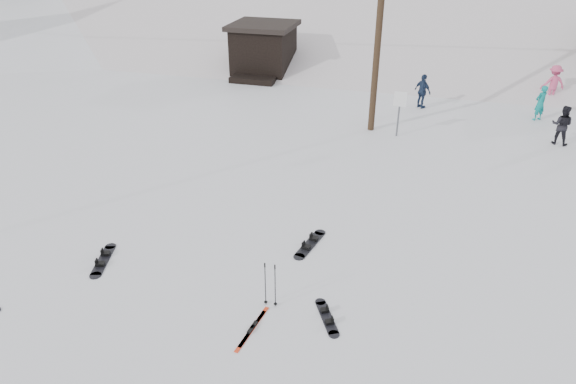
# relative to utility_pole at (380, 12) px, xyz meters

# --- Properties ---
(ground) EXTENTS (200.00, 200.00, 0.00)m
(ground) POSITION_rel_utility_pole_xyz_m (-2.00, -14.00, -4.68)
(ground) COLOR white
(ground) RESTS_ON ground
(ski_slope) EXTENTS (60.00, 85.24, 65.97)m
(ski_slope) POSITION_rel_utility_pole_xyz_m (-2.00, 41.00, -16.68)
(ski_slope) COLOR silver
(ski_slope) RESTS_ON ground
(ridge_left) EXTENTS (47.54, 95.03, 58.38)m
(ridge_left) POSITION_rel_utility_pole_xyz_m (-38.00, 34.00, -15.68)
(ridge_left) COLOR white
(ridge_left) RESTS_ON ground
(treeline_left) EXTENTS (20.00, 64.00, 10.00)m
(treeline_left) POSITION_rel_utility_pole_xyz_m (-36.00, 26.00, -4.68)
(treeline_left) COLOR black
(treeline_left) RESTS_ON ground
(utility_pole) EXTENTS (2.00, 0.26, 9.00)m
(utility_pole) POSITION_rel_utility_pole_xyz_m (0.00, 0.00, 0.00)
(utility_pole) COLOR #3A2819
(utility_pole) RESTS_ON ground
(trail_sign) EXTENTS (0.50, 0.09, 1.85)m
(trail_sign) POSITION_rel_utility_pole_xyz_m (1.10, -0.42, -3.41)
(trail_sign) COLOR #595B60
(trail_sign) RESTS_ON ground
(lift_hut) EXTENTS (3.40, 4.10, 2.75)m
(lift_hut) POSITION_rel_utility_pole_xyz_m (-7.00, 6.94, -3.32)
(lift_hut) COLOR black
(lift_hut) RESTS_ON ground
(hero_skis) EXTENTS (0.28, 1.49, 0.08)m
(hero_skis) POSITION_rel_utility_pole_xyz_m (-0.83, -12.45, -4.66)
(hero_skis) COLOR red
(hero_skis) RESTS_ON ground
(ski_poles) EXTENTS (0.32, 0.08, 1.15)m
(ski_poles) POSITION_rel_utility_pole_xyz_m (-0.69, -11.59, -4.09)
(ski_poles) COLOR black
(ski_poles) RESTS_ON ground
(board_scatter_b) EXTENTS (0.65, 1.50, 0.11)m
(board_scatter_b) POSITION_rel_utility_pole_xyz_m (-5.37, -11.16, -4.65)
(board_scatter_b) COLOR black
(board_scatter_b) RESTS_ON ground
(board_scatter_d) EXTENTS (0.76, 1.18, 0.09)m
(board_scatter_d) POSITION_rel_utility_pole_xyz_m (0.65, -11.66, -4.66)
(board_scatter_d) COLOR black
(board_scatter_d) RESTS_ON ground
(board_scatter_f) EXTENTS (0.57, 1.58, 0.11)m
(board_scatter_f) POSITION_rel_utility_pole_xyz_m (-0.40, -8.97, -4.65)
(board_scatter_f) COLOR black
(board_scatter_f) RESTS_ON ground
(skier_teal) EXTENTS (0.66, 0.63, 1.53)m
(skier_teal) POSITION_rel_utility_pole_xyz_m (6.81, 3.15, -3.92)
(skier_teal) COLOR #0D8481
(skier_teal) RESTS_ON ground
(skier_dark) EXTENTS (0.90, 0.79, 1.54)m
(skier_dark) POSITION_rel_utility_pole_xyz_m (7.22, 0.50, -3.91)
(skier_dark) COLOR black
(skier_dark) RESTS_ON ground
(skier_pink) EXTENTS (1.24, 0.92, 1.71)m
(skier_pink) POSITION_rel_utility_pole_xyz_m (7.75, 6.16, -3.83)
(skier_pink) COLOR #CF4975
(skier_pink) RESTS_ON ground
(skier_navy) EXTENTS (0.95, 0.88, 1.56)m
(skier_navy) POSITION_rel_utility_pole_xyz_m (1.85, 3.39, -3.90)
(skier_navy) COLOR #1C2B47
(skier_navy) RESTS_ON ground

